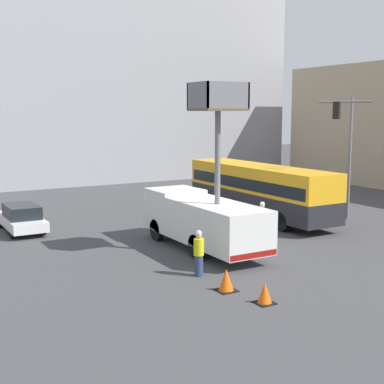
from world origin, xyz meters
TOP-DOWN VIEW (x-y plane):
  - ground_plane at (0.00, 0.00)m, footprint 120.00×120.00m
  - building_backdrop_far at (0.00, 26.76)m, footprint 44.00×10.00m
  - utility_truck at (-1.04, -0.78)m, footprint 2.27×7.49m
  - city_bus at (5.48, 3.73)m, footprint 2.52×11.02m
  - traffic_light_pole at (8.97, 0.59)m, footprint 2.83×2.59m
  - road_worker_near_truck at (-3.21, -4.06)m, footprint 0.38×0.38m
  - road_worker_directing at (2.40, -0.60)m, footprint 0.38×0.38m
  - traffic_cone_near_truck at (-3.25, -5.98)m, footprint 0.67×0.67m
  - traffic_cone_mid_road at (-2.87, -7.61)m, footprint 0.61×0.61m
  - parked_car_curbside at (-7.19, 7.02)m, footprint 1.71×4.49m

SIDE VIEW (x-z plane):
  - ground_plane at x=0.00m, z-range 0.00..0.00m
  - traffic_cone_mid_road at x=-2.87m, z-range -0.02..0.67m
  - traffic_cone_near_truck at x=-3.25m, z-range -0.02..0.75m
  - parked_car_curbside at x=-7.19m, z-range 0.01..1.42m
  - road_worker_near_truck at x=-3.21m, z-range -0.01..1.74m
  - road_worker_directing at x=2.40m, z-range 0.00..1.85m
  - utility_truck at x=-1.04m, z-range -2.12..5.15m
  - city_bus at x=5.48m, z-range 0.27..3.32m
  - traffic_light_pole at x=8.97m, z-range 1.13..8.05m
  - building_backdrop_far at x=0.00m, z-range 0.00..18.36m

